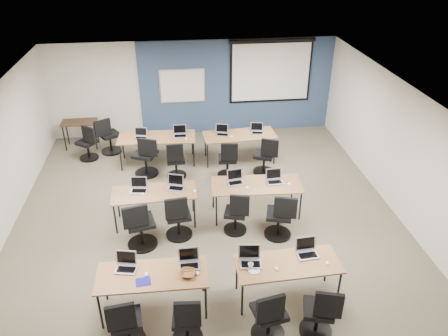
{
  "coord_description": "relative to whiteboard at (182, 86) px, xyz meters",
  "views": [
    {
      "loc": [
        -0.57,
        -7.38,
        5.44
      ],
      "look_at": [
        0.38,
        0.4,
        1.02
      ],
      "focal_mm": 35.0,
      "sensor_mm": 36.0,
      "label": 1
    }
  ],
  "objects": [
    {
      "name": "floor",
      "position": [
        0.3,
        -4.43,
        -1.45
      ],
      "size": [
        8.0,
        9.0,
        0.02
      ],
      "primitive_type": "cube",
      "color": "#6B6354",
      "rests_on": "ground"
    },
    {
      "name": "ceiling",
      "position": [
        0.3,
        -4.43,
        1.25
      ],
      "size": [
        8.0,
        9.0,
        0.02
      ],
      "primitive_type": "cube",
      "color": "white",
      "rests_on": "ground"
    },
    {
      "name": "wall_back",
      "position": [
        0.3,
        0.07,
        -0.1
      ],
      "size": [
        8.0,
        0.04,
        2.7
      ],
      "primitive_type": "cube",
      "color": "beige",
      "rests_on": "ground"
    },
    {
      "name": "wall_right",
      "position": [
        4.3,
        -4.43,
        -0.1
      ],
      "size": [
        0.04,
        9.0,
        2.7
      ],
      "primitive_type": "cube",
      "color": "beige",
      "rests_on": "ground"
    },
    {
      "name": "blue_accent_panel",
      "position": [
        1.55,
        0.04,
        -0.1
      ],
      "size": [
        5.5,
        0.04,
        2.7
      ],
      "primitive_type": "cube",
      "color": "#3D5977",
      "rests_on": "wall_back"
    },
    {
      "name": "whiteboard",
      "position": [
        0.0,
        0.0,
        0.0
      ],
      "size": [
        1.28,
        0.03,
        0.98
      ],
      "color": "silver",
      "rests_on": "wall_back"
    },
    {
      "name": "projector_screen",
      "position": [
        2.5,
        -0.02,
        0.44
      ],
      "size": [
        2.4,
        0.1,
        1.82
      ],
      "color": "black",
      "rests_on": "wall_back"
    },
    {
      "name": "training_table_front_left",
      "position": [
        -0.76,
        -6.68,
        -0.77
      ],
      "size": [
        1.71,
        0.71,
        0.73
      ],
      "rotation": [
        0.0,
        0.0,
        -0.02
      ],
      "color": "olive",
      "rests_on": "floor"
    },
    {
      "name": "training_table_front_right",
      "position": [
        1.38,
        -6.69,
        -0.77
      ],
      "size": [
        1.67,
        0.7,
        0.73
      ],
      "rotation": [
        0.0,
        0.0,
        0.04
      ],
      "color": "#9F6E44",
      "rests_on": "floor"
    },
    {
      "name": "training_table_mid_left",
      "position": [
        -0.77,
        -4.32,
        -0.77
      ],
      "size": [
        1.69,
        0.7,
        0.73
      ],
      "rotation": [
        0.0,
        0.0,
        0.03
      ],
      "color": "#8F613D",
      "rests_on": "floor"
    },
    {
      "name": "training_table_mid_right",
      "position": [
        1.33,
        -4.27,
        -0.76
      ],
      "size": [
        1.86,
        0.78,
        0.73
      ],
      "rotation": [
        0.0,
        0.0,
        -0.06
      ],
      "color": "#915A34",
      "rests_on": "floor"
    },
    {
      "name": "training_table_back_left",
      "position": [
        -0.75,
        -1.71,
        -0.76
      ],
      "size": [
        1.93,
        0.8,
        0.73
      ],
      "rotation": [
        0.0,
        0.0,
        -0.06
      ],
      "color": "olive",
      "rests_on": "floor"
    },
    {
      "name": "training_table_back_right",
      "position": [
        1.35,
        -1.84,
        -0.76
      ],
      "size": [
        1.83,
        0.76,
        0.73
      ],
      "rotation": [
        0.0,
        0.0,
        0.06
      ],
      "color": "olive",
      "rests_on": "floor"
    },
    {
      "name": "laptop_0",
      "position": [
        -1.16,
        -6.48,
        -0.66
      ],
      "size": [
        0.33,
        0.28,
        0.25
      ],
      "rotation": [
        0.0,
        0.0,
        -0.22
      ],
      "color": "#A8A7AD",
      "rests_on": "training_table_front_left"
    },
    {
      "name": "mouse_0",
      "position": [
        -0.84,
        -6.68,
        -0.71
      ],
      "size": [
        0.07,
        0.1,
        0.03
      ],
      "primitive_type": "ellipsoid",
      "rotation": [
        0.0,
        0.0,
        0.09
      ],
      "color": "white",
      "rests_on": "training_table_front_left"
    },
    {
      "name": "task_chair_0",
      "position": [
        -1.14,
        -7.35,
        -1.05
      ],
      "size": [
        0.5,
        0.5,
        0.98
      ],
      "rotation": [
        0.0,
        0.0,
        0.13
      ],
      "color": "black",
      "rests_on": "floor"
    },
    {
      "name": "laptop_1",
      "position": [
        -0.18,
        -6.52,
        -0.66
      ],
      "size": [
        0.33,
        0.28,
        0.25
      ],
      "rotation": [
        0.0,
        0.0,
        0.01
      ],
      "color": "silver",
      "rests_on": "training_table_front_left"
    },
    {
      "name": "mouse_1",
      "position": [
        -0.07,
        -6.75,
        -0.71
      ],
      "size": [
        0.06,
        0.09,
        0.03
      ],
      "primitive_type": "ellipsoid",
      "rotation": [
        0.0,
        0.0,
        0.01
      ],
      "color": "white",
      "rests_on": "training_table_front_left"
    },
    {
      "name": "task_chair_1",
      "position": [
        -0.26,
        -7.39,
        -1.06
      ],
      "size": [
        0.46,
        0.46,
        0.95
      ],
      "rotation": [
        0.0,
        0.0,
        -0.1
      ],
      "color": "black",
      "rests_on": "floor"
    },
    {
      "name": "laptop_2",
      "position": [
        0.78,
        -6.59,
        -0.65
      ],
      "size": [
        0.35,
        0.3,
        0.26
      ],
      "rotation": [
        0.0,
        0.0,
        -0.11
      ],
      "color": "silver",
      "rests_on": "training_table_front_right"
    },
    {
      "name": "mouse_2",
      "position": [
        1.17,
        -6.8,
        -0.71
      ],
      "size": [
        0.07,
        0.1,
        0.03
      ],
      "primitive_type": "ellipsoid",
      "rotation": [
        0.0,
        0.0,
        -0.22
      ],
      "color": "white",
      "rests_on": "training_table_front_right"
    },
    {
      "name": "task_chair_2",
      "position": [
        0.92,
        -7.47,
        -1.04
      ],
      "size": [
        0.51,
        0.51,
        1.0
      ],
      "rotation": [
        0.0,
        0.0,
        0.2
      ],
      "color": "black",
      "rests_on": "floor"
    },
    {
      "name": "laptop_3",
      "position": [
        1.74,
        -6.5,
        -0.66
      ],
      "size": [
        0.34,
        0.29,
        0.26
      ],
      "rotation": [
        0.0,
        0.0,
        0.07
      ],
      "color": "#AAAAAA",
      "rests_on": "training_table_front_right"
    },
    {
      "name": "mouse_3",
      "position": [
        1.99,
        -6.77,
        -0.71
      ],
      "size": [
        0.07,
        0.1,
        0.03
      ],
      "primitive_type": "ellipsoid",
      "rotation": [
        0.0,
        0.0,
        -0.19
      ],
      "color": "white",
      "rests_on": "training_table_front_right"
    },
    {
      "name": "task_chair_3",
      "position": [
        1.68,
        -7.49,
        -1.05
      ],
      "size": [
        0.5,
        0.49,
        0.98
      ],
      "rotation": [
        0.0,
        0.0,
        -0.28
      ],
      "color": "black",
      "rests_on": "floor"
    },
    {
      "name": "laptop_4",
      "position": [
        -1.07,
        -4.2,
        -0.66
      ],
      "size": [
        0.33,
        0.28,
        0.25
      ],
      "rotation": [
        0.0,
        0.0,
        -0.13
      ],
      "color": "#B9B9C3",
      "rests_on": "training_table_mid_left"
    },
    {
      "name": "mouse_4",
      "position": [
        -0.99,
        -4.37,
        -0.71
      ],
      "size": [
        0.06,
        0.1,
        0.03
      ],
      "primitive_type": "ellipsoid",
      "rotation": [
        0.0,
        0.0,
        0.05
      ],
      "color": "white",
      "rests_on": "training_table_mid_left"
    },
    {
      "name": "task_chair_4",
      "position": [
        -1.04,
        -5.09,
        -1.01
      ],
      "size": [
        0.57,
        0.57,
        1.05
      ],
      "rotation": [
        0.0,
        0.0,
        0.22
      ],
      "color": "black",
      "rests_on": "floor"
    },
    {
      "name": "laptop_5",
      "position": [
        -0.32,
        -4.19,
        -0.66
      ],
      "size": [
        0.33,
        0.28,
        0.25
      ],
      "rotation": [
        0.0,
        0.0,
        -0.29
      ],
      "color": "silver",
      "rests_on": "training_table_mid_left"
    },
    {
      "name": "mouse_5",
      "position": [
        0.04,
        -4.39,
        -0.71
      ],
      "size": [
        0.07,
        0.1,
        0.03
      ],
      "primitive_type": "ellipsoid",
      "rotation": [
        0.0,
        0.0,
        -0.08
      ],
      "color": "white",
      "rests_on": "training_table_mid_left"
    },
    {
      "name": "task_chair_5",
      "position": [
        -0.32,
        -4.88,
        -1.04
      ],
      "size": [
        0.52,
        0.52,
        1.0
      ],
      "rotation": [
        0.0,
        0.0,
        0.12
      ],
      "color": "black",
      "rests_on": "floor"
    },
    {
      "name": "laptop_6",
      "position": [
        0.91,
        -4.13,
        -0.66
      ],
      "size": [
        0.33,
        0.28,
        0.25
      ],
      "rotation": [
        0.0,
        0.0,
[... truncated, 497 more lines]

